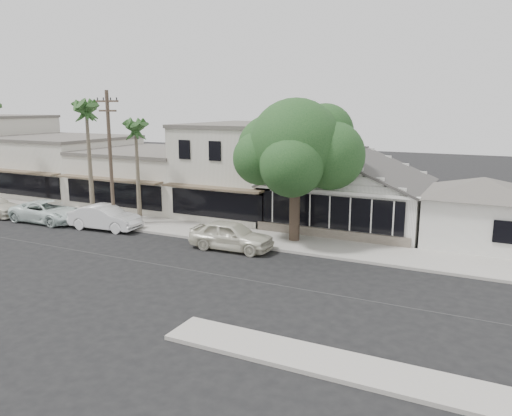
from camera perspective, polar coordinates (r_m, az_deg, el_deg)
The scene contains 15 objects.
ground at distance 25.54m, azimuth -8.62°, elevation -6.84°, with size 140.00×140.00×0.00m, color black.
sidewalk_north at distance 35.39m, azimuth -12.99°, elevation -1.66°, with size 90.00×3.50×0.15m, color #9E9991.
sidewalk_south at distance 16.06m, azimuth 23.92°, elevation -19.21°, with size 20.00×1.80×0.15m, color #9E9991.
corner_shop at distance 33.90m, azimuth 10.61°, elevation 2.25°, with size 10.40×8.60×5.10m.
side_cottage at distance 31.93m, azimuth 24.31°, elevation -1.22°, with size 6.00×6.00×3.00m, color white.
row_building_near at distance 37.67m, azimuth -0.72°, elevation 4.35°, with size 8.00×10.00×6.50m, color silver.
row_building_midnear at distance 42.66m, azimuth -11.55°, elevation 3.42°, with size 10.00×10.00×4.20m, color beige.
row_building_midfar at distance 49.73m, azimuth -21.20°, elevation 4.48°, with size 11.00×10.00×5.00m, color silver.
utility_pole at distance 34.13m, azimuth -16.32°, elevation 5.72°, with size 1.80×0.24×9.00m.
car_0 at distance 28.27m, azimuth -2.83°, elevation -3.14°, with size 1.96×4.86×1.66m, color beige.
car_1 at distance 34.26m, azimuth -16.87°, elevation -1.04°, with size 1.71×4.90×1.62m, color white.
car_2 at distance 37.78m, azimuth -22.76°, elevation -0.39°, with size 2.50×5.42×1.51m, color silver.
shade_tree at distance 29.30m, azimuth 4.61°, elevation 6.81°, with size 7.65×6.92×8.49m.
palm_east at distance 34.26m, azimuth -13.60°, elevation 8.69°, with size 2.63×2.63×7.52m.
palm_mid at distance 36.13m, azimuth -18.82°, elevation 10.36°, with size 3.25×3.25×8.82m.
Camera 1 is at (14.07, -19.73, 8.06)m, focal length 35.00 mm.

